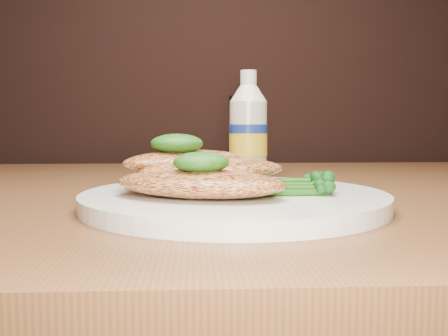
{
  "coord_description": "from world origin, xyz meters",
  "views": [
    {
      "loc": [
        -0.13,
        0.39,
        0.84
      ],
      "look_at": [
        -0.1,
        0.91,
        0.79
      ],
      "focal_mm": 42.27,
      "sensor_mm": 36.0,
      "label": 1
    }
  ],
  "objects": [
    {
      "name": "pesto_front",
      "position": [
        -0.12,
        0.86,
        0.8
      ],
      "size": [
        0.06,
        0.06,
        0.02
      ],
      "primitive_type": "ellipsoid",
      "rotation": [
        0.0,
        0.0,
        0.35
      ],
      "color": "black",
      "rests_on": "chicken_front"
    },
    {
      "name": "chicken_front",
      "position": [
        -0.13,
        0.87,
        0.78
      ],
      "size": [
        0.18,
        0.14,
        0.03
      ],
      "primitive_type": "ellipsoid",
      "rotation": [
        0.0,
        0.0,
        -0.36
      ],
      "color": "#D38343",
      "rests_on": "plate"
    },
    {
      "name": "pepper_grinder",
      "position": [
        -0.05,
        1.21,
        0.81
      ],
      "size": [
        0.05,
        0.05,
        0.12
      ],
      "primitive_type": null,
      "rotation": [
        0.0,
        0.0,
        0.08
      ],
      "color": "black",
      "rests_on": "dining_table"
    },
    {
      "name": "broccolini_bundle",
      "position": [
        -0.05,
        0.9,
        0.78
      ],
      "size": [
        0.17,
        0.15,
        0.02
      ],
      "primitive_type": null,
      "rotation": [
        0.0,
        0.0,
        -0.37
      ],
      "color": "#1D4E11",
      "rests_on": "plate"
    },
    {
      "name": "plate",
      "position": [
        -0.09,
        0.9,
        0.76
      ],
      "size": [
        0.3,
        0.3,
        0.02
      ],
      "primitive_type": "cylinder",
      "color": "white",
      "rests_on": "dining_table"
    },
    {
      "name": "mayo_bottle",
      "position": [
        -0.05,
        1.15,
        0.83
      ],
      "size": [
        0.06,
        0.06,
        0.16
      ],
      "primitive_type": null,
      "rotation": [
        0.0,
        0.0,
        0.05
      ],
      "color": "beige",
      "rests_on": "dining_table"
    },
    {
      "name": "chicken_back",
      "position": [
        -0.14,
        0.94,
        0.79
      ],
      "size": [
        0.16,
        0.15,
        0.02
      ],
      "primitive_type": "ellipsoid",
      "rotation": [
        0.0,
        0.0,
        0.65
      ],
      "color": "#D38343",
      "rests_on": "plate"
    },
    {
      "name": "chicken_mid",
      "position": [
        -0.11,
        0.92,
        0.79
      ],
      "size": [
        0.17,
        0.12,
        0.02
      ],
      "primitive_type": "ellipsoid",
      "rotation": [
        0.0,
        0.0,
        0.29
      ],
      "color": "#D38343",
      "rests_on": "plate"
    },
    {
      "name": "pesto_back",
      "position": [
        -0.15,
        0.93,
        0.81
      ],
      "size": [
        0.06,
        0.06,
        0.02
      ],
      "primitive_type": "ellipsoid",
      "rotation": [
        0.0,
        0.0,
        0.11
      ],
      "color": "black",
      "rests_on": "chicken_back"
    }
  ]
}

